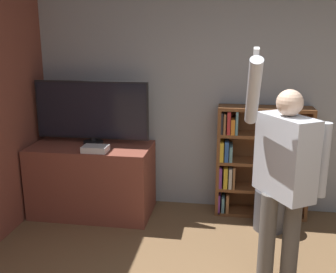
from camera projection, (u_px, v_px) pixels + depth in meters
wall_back at (249, 93)px, 4.34m from camera, size 6.78×0.09×2.70m
tv_ledge at (92, 179)px, 4.42m from camera, size 1.33×0.66×0.80m
television at (92, 111)px, 4.31m from camera, size 1.27×0.22×0.70m
game_console at (95, 149)px, 4.09m from camera, size 0.26×0.18×0.06m
bookshelf at (254, 161)px, 4.35m from camera, size 1.00×0.28×1.23m
person at (284, 174)px, 2.92m from camera, size 0.62×0.57×1.91m
waste_bin at (270, 210)px, 4.08m from camera, size 0.32×0.32×0.43m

